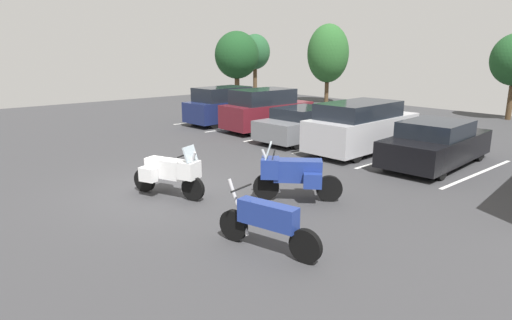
{
  "coord_description": "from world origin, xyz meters",
  "views": [
    {
      "loc": [
        10.15,
        -5.49,
        3.68
      ],
      "look_at": [
        1.25,
        2.22,
        0.72
      ],
      "focal_mm": 30.67,
      "sensor_mm": 36.0,
      "label": 1
    }
  ],
  "objects_px": {
    "car_grey": "(304,124)",
    "car_black": "(436,144)",
    "motorcycle_third": "(267,222)",
    "motorcycle_second": "(294,173)",
    "motorcycle_touring": "(170,172)",
    "car_maroon": "(266,110)",
    "car_silver": "(362,127)",
    "car_navy": "(226,106)"
  },
  "relations": [
    {
      "from": "car_grey",
      "to": "motorcycle_touring",
      "type": "bearing_deg",
      "value": -71.22
    },
    {
      "from": "car_black",
      "to": "motorcycle_touring",
      "type": "bearing_deg",
      "value": -109.35
    },
    {
      "from": "motorcycle_third",
      "to": "car_grey",
      "type": "xyz_separation_m",
      "value": [
        -6.66,
        8.17,
        0.12
      ]
    },
    {
      "from": "motorcycle_touring",
      "to": "car_navy",
      "type": "relative_size",
      "value": 0.46
    },
    {
      "from": "car_silver",
      "to": "car_maroon",
      "type": "bearing_deg",
      "value": 177.16
    },
    {
      "from": "car_maroon",
      "to": "car_black",
      "type": "distance_m",
      "value": 8.43
    },
    {
      "from": "car_grey",
      "to": "car_black",
      "type": "bearing_deg",
      "value": 3.06
    },
    {
      "from": "car_maroon",
      "to": "motorcycle_third",
      "type": "bearing_deg",
      "value": -42.14
    },
    {
      "from": "motorcycle_touring",
      "to": "car_navy",
      "type": "distance_m",
      "value": 11.67
    },
    {
      "from": "motorcycle_touring",
      "to": "car_maroon",
      "type": "xyz_separation_m",
      "value": [
        -5.54,
        8.35,
        0.3
      ]
    },
    {
      "from": "motorcycle_third",
      "to": "car_navy",
      "type": "height_order",
      "value": "car_navy"
    },
    {
      "from": "motorcycle_touring",
      "to": "car_grey",
      "type": "distance_m",
      "value": 8.36
    },
    {
      "from": "motorcycle_third",
      "to": "car_silver",
      "type": "relative_size",
      "value": 0.45
    },
    {
      "from": "motorcycle_third",
      "to": "car_silver",
      "type": "xyz_separation_m",
      "value": [
        -3.92,
        8.33,
        0.35
      ]
    },
    {
      "from": "motorcycle_third",
      "to": "car_black",
      "type": "relative_size",
      "value": 0.46
    },
    {
      "from": "motorcycle_third",
      "to": "car_silver",
      "type": "distance_m",
      "value": 9.21
    },
    {
      "from": "motorcycle_touring",
      "to": "car_grey",
      "type": "bearing_deg",
      "value": 108.78
    },
    {
      "from": "motorcycle_second",
      "to": "car_navy",
      "type": "height_order",
      "value": "car_navy"
    },
    {
      "from": "car_black",
      "to": "car_maroon",
      "type": "bearing_deg",
      "value": 179.04
    },
    {
      "from": "motorcycle_second",
      "to": "car_maroon",
      "type": "bearing_deg",
      "value": 141.74
    },
    {
      "from": "car_grey",
      "to": "car_black",
      "type": "relative_size",
      "value": 0.92
    },
    {
      "from": "car_maroon",
      "to": "car_grey",
      "type": "height_order",
      "value": "car_maroon"
    },
    {
      "from": "motorcycle_third",
      "to": "car_maroon",
      "type": "bearing_deg",
      "value": 137.86
    },
    {
      "from": "car_grey",
      "to": "car_black",
      "type": "distance_m",
      "value": 5.58
    },
    {
      "from": "motorcycle_second",
      "to": "car_maroon",
      "type": "xyz_separation_m",
      "value": [
        -7.82,
        6.17,
        0.26
      ]
    },
    {
      "from": "car_navy",
      "to": "car_black",
      "type": "bearing_deg",
      "value": 0.51
    },
    {
      "from": "motorcycle_touring",
      "to": "car_black",
      "type": "bearing_deg",
      "value": 70.65
    },
    {
      "from": "car_navy",
      "to": "car_grey",
      "type": "xyz_separation_m",
      "value": [
        5.7,
        -0.2,
        -0.23
      ]
    },
    {
      "from": "car_grey",
      "to": "car_silver",
      "type": "height_order",
      "value": "car_silver"
    },
    {
      "from": "car_black",
      "to": "car_silver",
      "type": "bearing_deg",
      "value": -177.26
    },
    {
      "from": "motorcycle_touring",
      "to": "car_black",
      "type": "relative_size",
      "value": 0.43
    },
    {
      "from": "motorcycle_third",
      "to": "motorcycle_second",
      "type": "bearing_deg",
      "value": 124.7
    },
    {
      "from": "motorcycle_third",
      "to": "motorcycle_touring",
      "type": "bearing_deg",
      "value": 176.35
    },
    {
      "from": "motorcycle_touring",
      "to": "car_black",
      "type": "height_order",
      "value": "car_black"
    },
    {
      "from": "motorcycle_touring",
      "to": "car_silver",
      "type": "height_order",
      "value": "car_silver"
    },
    {
      "from": "car_grey",
      "to": "car_silver",
      "type": "bearing_deg",
      "value": 3.38
    },
    {
      "from": "motorcycle_second",
      "to": "motorcycle_third",
      "type": "height_order",
      "value": "motorcycle_second"
    },
    {
      "from": "car_maroon",
      "to": "car_silver",
      "type": "xyz_separation_m",
      "value": [
        5.59,
        -0.28,
        -0.03
      ]
    },
    {
      "from": "motorcycle_second",
      "to": "car_navy",
      "type": "bearing_deg",
      "value": 150.94
    },
    {
      "from": "car_navy",
      "to": "car_grey",
      "type": "distance_m",
      "value": 5.7
    },
    {
      "from": "car_grey",
      "to": "motorcycle_third",
      "type": "bearing_deg",
      "value": -50.81
    },
    {
      "from": "motorcycle_second",
      "to": "car_maroon",
      "type": "distance_m",
      "value": 9.97
    }
  ]
}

